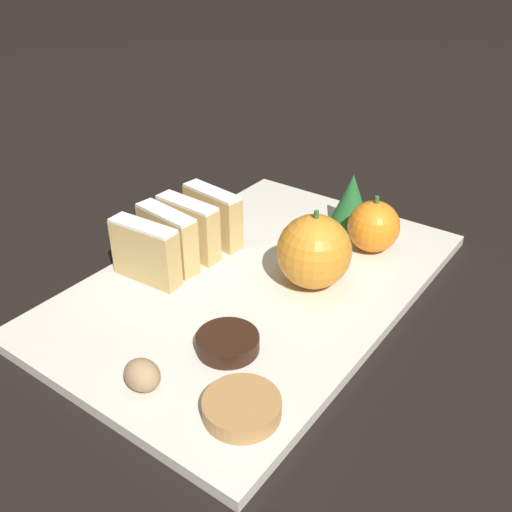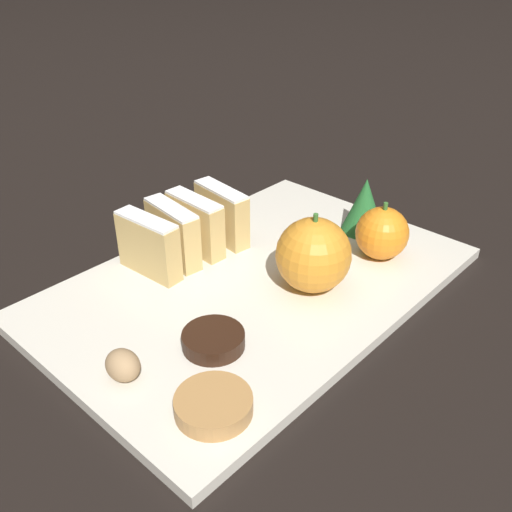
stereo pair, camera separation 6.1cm
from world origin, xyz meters
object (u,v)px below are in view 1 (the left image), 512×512
Objects in this scene: orange_far at (314,252)px; walnut at (142,375)px; orange_near at (374,226)px; chocolate_cookie at (228,343)px.

orange_far is 2.59× the size of walnut.
orange_far is (-0.02, -0.10, 0.01)m from orange_near.
orange_near is 0.11m from orange_far.
orange_far reaches higher than chocolate_cookie.
walnut is at bearing -99.09° from orange_near.
orange_far is 0.22m from walnut.
orange_near is 1.18× the size of chocolate_cookie.
orange_far is at bearing 87.43° from chocolate_cookie.
orange_near reaches higher than chocolate_cookie.
orange_near is 2.04× the size of walnut.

